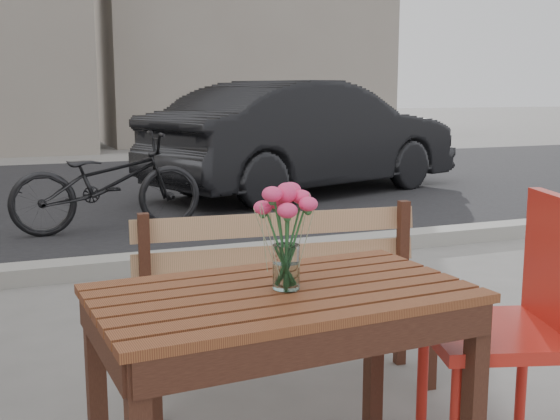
# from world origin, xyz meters

# --- Properties ---
(street) EXTENTS (30.00, 8.12, 0.12)m
(street) POSITION_xyz_m (0.00, 5.06, 0.03)
(street) COLOR black
(street) RESTS_ON ground
(main_table) EXTENTS (1.17, 0.73, 0.70)m
(main_table) POSITION_xyz_m (-0.14, -0.04, 0.59)
(main_table) COLOR #592917
(main_table) RESTS_ON ground
(main_bench) EXTENTS (1.34, 0.52, 0.81)m
(main_bench) POSITION_xyz_m (0.21, 0.79, 0.49)
(main_bench) COLOR #9E7B51
(main_bench) RESTS_ON ground
(red_chair) EXTENTS (0.59, 0.59, 0.95)m
(red_chair) POSITION_xyz_m (0.70, -0.14, 0.55)
(red_chair) COLOR red
(red_chair) RESTS_ON ground
(main_vase) EXTENTS (0.18, 0.18, 0.33)m
(main_vase) POSITION_xyz_m (-0.13, -0.05, 0.91)
(main_vase) COLOR white
(main_vase) RESTS_ON main_table
(parked_car) EXTENTS (4.52, 2.81, 1.41)m
(parked_car) POSITION_xyz_m (2.73, 6.15, 0.70)
(parked_car) COLOR black
(parked_car) RESTS_ON ground
(bicycle) EXTENTS (1.76, 0.66, 0.92)m
(bicycle) POSITION_xyz_m (-0.00, 4.57, 0.46)
(bicycle) COLOR black
(bicycle) RESTS_ON ground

